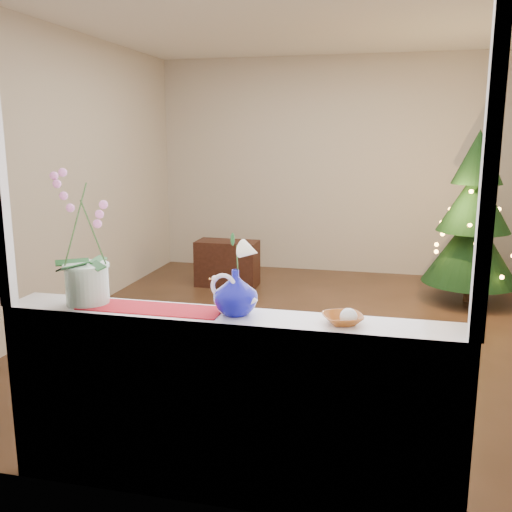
{
  "coord_description": "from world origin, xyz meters",
  "views": [
    {
      "loc": [
        0.72,
        -4.81,
        1.74
      ],
      "look_at": [
        -0.09,
        -1.4,
        0.99
      ],
      "focal_mm": 40.0,
      "sensor_mm": 36.0,
      "label": 1
    }
  ],
  "objects_px": {
    "blue_vase": "(236,289)",
    "paperweight": "(349,317)",
    "xmas_tree": "(474,218)",
    "swan": "(233,296)",
    "amber_dish": "(343,320)",
    "orchid_pot": "(84,238)",
    "side_table": "(227,263)"
  },
  "relations": [
    {
      "from": "swan",
      "to": "side_table",
      "type": "xyz_separation_m",
      "value": [
        -1.15,
        3.83,
        -0.75
      ]
    },
    {
      "from": "orchid_pot",
      "to": "paperweight",
      "type": "bearing_deg",
      "value": -1.56
    },
    {
      "from": "blue_vase",
      "to": "side_table",
      "type": "xyz_separation_m",
      "value": [
        -1.15,
        3.8,
        -0.78
      ]
    },
    {
      "from": "swan",
      "to": "blue_vase",
      "type": "bearing_deg",
      "value": 80.49
    },
    {
      "from": "swan",
      "to": "amber_dish",
      "type": "relative_size",
      "value": 1.47
    },
    {
      "from": "xmas_tree",
      "to": "side_table",
      "type": "distance_m",
      "value": 2.75
    },
    {
      "from": "blue_vase",
      "to": "xmas_tree",
      "type": "xyz_separation_m",
      "value": [
        1.52,
        3.78,
        -0.14
      ]
    },
    {
      "from": "xmas_tree",
      "to": "amber_dish",
      "type": "bearing_deg",
      "value": -105.14
    },
    {
      "from": "paperweight",
      "to": "xmas_tree",
      "type": "distance_m",
      "value": 3.94
    },
    {
      "from": "xmas_tree",
      "to": "paperweight",
      "type": "bearing_deg",
      "value": -104.7
    },
    {
      "from": "orchid_pot",
      "to": "amber_dish",
      "type": "xyz_separation_m",
      "value": [
        1.25,
        -0.02,
        -0.31
      ]
    },
    {
      "from": "blue_vase",
      "to": "side_table",
      "type": "height_order",
      "value": "blue_vase"
    },
    {
      "from": "blue_vase",
      "to": "amber_dish",
      "type": "distance_m",
      "value": 0.51
    },
    {
      "from": "paperweight",
      "to": "amber_dish",
      "type": "distance_m",
      "value": 0.04
    },
    {
      "from": "swan",
      "to": "amber_dish",
      "type": "xyz_separation_m",
      "value": [
        0.5,
        0.01,
        -0.08
      ]
    },
    {
      "from": "paperweight",
      "to": "amber_dish",
      "type": "relative_size",
      "value": 0.52
    },
    {
      "from": "blue_vase",
      "to": "paperweight",
      "type": "relative_size",
      "value": 3.15
    },
    {
      "from": "amber_dish",
      "to": "side_table",
      "type": "bearing_deg",
      "value": 113.31
    },
    {
      "from": "orchid_pot",
      "to": "amber_dish",
      "type": "height_order",
      "value": "orchid_pot"
    },
    {
      "from": "swan",
      "to": "blue_vase",
      "type": "xyz_separation_m",
      "value": [
        0.0,
        0.03,
        0.03
      ]
    },
    {
      "from": "blue_vase",
      "to": "paperweight",
      "type": "height_order",
      "value": "blue_vase"
    },
    {
      "from": "blue_vase",
      "to": "paperweight",
      "type": "distance_m",
      "value": 0.53
    },
    {
      "from": "paperweight",
      "to": "xmas_tree",
      "type": "height_order",
      "value": "xmas_tree"
    },
    {
      "from": "side_table",
      "to": "paperweight",
      "type": "bearing_deg",
      "value": -65.56
    },
    {
      "from": "orchid_pot",
      "to": "amber_dish",
      "type": "distance_m",
      "value": 1.29
    },
    {
      "from": "paperweight",
      "to": "side_table",
      "type": "xyz_separation_m",
      "value": [
        -1.67,
        3.84,
        -0.69
      ]
    },
    {
      "from": "swan",
      "to": "side_table",
      "type": "height_order",
      "value": "swan"
    },
    {
      "from": "orchid_pot",
      "to": "swan",
      "type": "distance_m",
      "value": 0.79
    },
    {
      "from": "paperweight",
      "to": "side_table",
      "type": "height_order",
      "value": "paperweight"
    },
    {
      "from": "swan",
      "to": "amber_dish",
      "type": "height_order",
      "value": "swan"
    },
    {
      "from": "amber_dish",
      "to": "paperweight",
      "type": "bearing_deg",
      "value": -33.8
    },
    {
      "from": "swan",
      "to": "amber_dish",
      "type": "bearing_deg",
      "value": -2.34
    }
  ]
}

